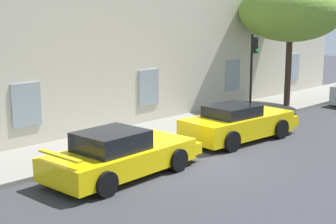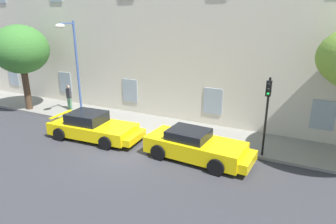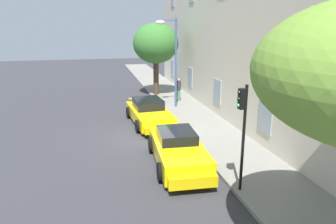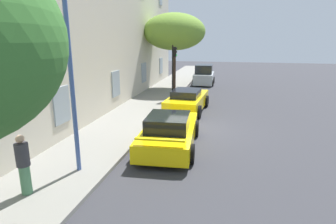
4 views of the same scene
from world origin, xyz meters
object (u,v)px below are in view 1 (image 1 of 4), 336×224
object	(u,v)px
traffic_light	(253,62)
tree_midblock	(291,11)
sportscar_yellow_flank	(241,123)
sportscar_red_lead	(124,154)

from	to	relation	value
traffic_light	tree_midblock	bearing A→B (deg)	10.86
sportscar_yellow_flank	tree_midblock	distance (m)	8.11
sportscar_red_lead	traffic_light	bearing A→B (deg)	10.25
tree_midblock	sportscar_red_lead	bearing A→B (deg)	-169.55
sportscar_yellow_flank	tree_midblock	world-z (taller)	tree_midblock
sportscar_red_lead	sportscar_yellow_flank	distance (m)	5.81
tree_midblock	traffic_light	size ratio (longest dim) A/B	1.66
sportscar_red_lead	sportscar_yellow_flank	bearing A→B (deg)	1.28
sportscar_yellow_flank	tree_midblock	size ratio (longest dim) A/B	0.82
sportscar_yellow_flank	sportscar_red_lead	bearing A→B (deg)	-178.72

